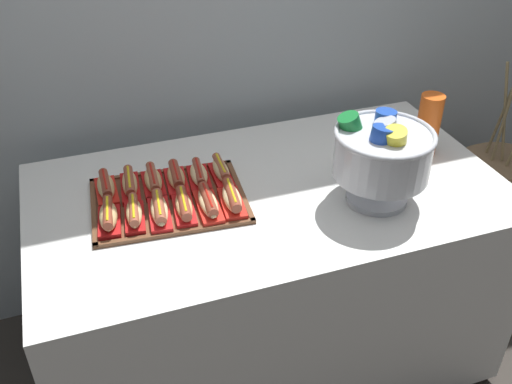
{
  "coord_description": "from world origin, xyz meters",
  "views": [
    {
      "loc": [
        -0.56,
        -1.48,
        1.87
      ],
      "look_at": [
        -0.06,
        -0.03,
        0.82
      ],
      "focal_mm": 40.9,
      "sensor_mm": 36.0,
      "label": 1
    }
  ],
  "objects_px": {
    "hot_dog_9": "(176,178)",
    "hot_dog_4": "(208,203)",
    "hot_dog_6": "(106,187)",
    "cup_stack": "(428,125)",
    "hot_dog_5": "(232,199)",
    "hot_dog_1": "(134,214)",
    "buffet_table": "(268,275)",
    "hot_dog_2": "(159,210)",
    "hot_dog_0": "(109,217)",
    "hot_dog_3": "(184,206)",
    "hot_dog_8": "(153,181)",
    "floor_vase": "(490,216)",
    "hot_dog_11": "(221,171)",
    "hot_dog_10": "(199,175)",
    "serving_tray": "(169,201)",
    "punch_bowl": "(382,153)",
    "hot_dog_7": "(130,184)"
  },
  "relations": [
    {
      "from": "hot_dog_3",
      "to": "hot_dog_4",
      "type": "xyz_separation_m",
      "value": [
        0.07,
        -0.01,
        -0.0
      ]
    },
    {
      "from": "hot_dog_6",
      "to": "hot_dog_2",
      "type": "bearing_deg",
      "value": -52.27
    },
    {
      "from": "buffet_table",
      "to": "hot_dog_9",
      "type": "xyz_separation_m",
      "value": [
        -0.28,
        0.12,
        0.41
      ]
    },
    {
      "from": "hot_dog_5",
      "to": "hot_dog_6",
      "type": "distance_m",
      "value": 0.41
    },
    {
      "from": "hot_dog_9",
      "to": "hot_dog_6",
      "type": "bearing_deg",
      "value": 175.45
    },
    {
      "from": "serving_tray",
      "to": "hot_dog_3",
      "type": "height_order",
      "value": "hot_dog_3"
    },
    {
      "from": "hot_dog_5",
      "to": "hot_dog_2",
      "type": "bearing_deg",
      "value": 175.45
    },
    {
      "from": "hot_dog_8",
      "to": "cup_stack",
      "type": "distance_m",
      "value": 0.97
    },
    {
      "from": "hot_dog_0",
      "to": "hot_dog_4",
      "type": "relative_size",
      "value": 0.87
    },
    {
      "from": "hot_dog_3",
      "to": "hot_dog_10",
      "type": "height_order",
      "value": "hot_dog_3"
    },
    {
      "from": "hot_dog_5",
      "to": "hot_dog_9",
      "type": "relative_size",
      "value": 1.04
    },
    {
      "from": "hot_dog_9",
      "to": "hot_dog_4",
      "type": "bearing_deg",
      "value": -70.1
    },
    {
      "from": "hot_dog_1",
      "to": "hot_dog_2",
      "type": "bearing_deg",
      "value": -4.55
    },
    {
      "from": "punch_bowl",
      "to": "cup_stack",
      "type": "relative_size",
      "value": 1.34
    },
    {
      "from": "hot_dog_5",
      "to": "punch_bowl",
      "type": "relative_size",
      "value": 0.57
    },
    {
      "from": "hot_dog_1",
      "to": "buffet_table",
      "type": "bearing_deg",
      "value": 4.79
    },
    {
      "from": "buffet_table",
      "to": "hot_dog_6",
      "type": "relative_size",
      "value": 9.6
    },
    {
      "from": "hot_dog_9",
      "to": "hot_dog_5",
      "type": "bearing_deg",
      "value": -52.27
    },
    {
      "from": "serving_tray",
      "to": "hot_dog_10",
      "type": "height_order",
      "value": "hot_dog_10"
    },
    {
      "from": "hot_dog_9",
      "to": "hot_dog_10",
      "type": "distance_m",
      "value": 0.08
    },
    {
      "from": "hot_dog_0",
      "to": "hot_dog_5",
      "type": "relative_size",
      "value": 0.92
    },
    {
      "from": "hot_dog_10",
      "to": "hot_dog_2",
      "type": "bearing_deg",
      "value": -136.82
    },
    {
      "from": "hot_dog_0",
      "to": "hot_dog_3",
      "type": "relative_size",
      "value": 0.94
    },
    {
      "from": "hot_dog_0",
      "to": "hot_dog_3",
      "type": "distance_m",
      "value": 0.23
    },
    {
      "from": "hot_dog_6",
      "to": "punch_bowl",
      "type": "distance_m",
      "value": 0.87
    },
    {
      "from": "hot_dog_11",
      "to": "punch_bowl",
      "type": "bearing_deg",
      "value": -31.77
    },
    {
      "from": "buffet_table",
      "to": "floor_vase",
      "type": "height_order",
      "value": "floor_vase"
    },
    {
      "from": "serving_tray",
      "to": "hot_dog_4",
      "type": "xyz_separation_m",
      "value": [
        0.11,
        -0.09,
        0.03
      ]
    },
    {
      "from": "hot_dog_4",
      "to": "floor_vase",
      "type": "bearing_deg",
      "value": 9.63
    },
    {
      "from": "hot_dog_6",
      "to": "cup_stack",
      "type": "height_order",
      "value": "cup_stack"
    },
    {
      "from": "hot_dog_5",
      "to": "buffet_table",
      "type": "bearing_deg",
      "value": 22.68
    },
    {
      "from": "hot_dog_1",
      "to": "hot_dog_4",
      "type": "xyz_separation_m",
      "value": [
        0.22,
        -0.02,
        -0.0
      ]
    },
    {
      "from": "hot_dog_7",
      "to": "hot_dog_10",
      "type": "height_order",
      "value": "hot_dog_7"
    },
    {
      "from": "hot_dog_5",
      "to": "cup_stack",
      "type": "distance_m",
      "value": 0.76
    },
    {
      "from": "hot_dog_1",
      "to": "hot_dog_8",
      "type": "xyz_separation_m",
      "value": [
        0.09,
        0.16,
        0.0
      ]
    },
    {
      "from": "serving_tray",
      "to": "cup_stack",
      "type": "height_order",
      "value": "cup_stack"
    },
    {
      "from": "hot_dog_8",
      "to": "hot_dog_9",
      "type": "bearing_deg",
      "value": -4.55
    },
    {
      "from": "hot_dog_0",
      "to": "hot_dog_11",
      "type": "height_order",
      "value": "hot_dog_0"
    },
    {
      "from": "hot_dog_11",
      "to": "cup_stack",
      "type": "xyz_separation_m",
      "value": [
        0.74,
        -0.07,
        0.08
      ]
    },
    {
      "from": "hot_dog_7",
      "to": "hot_dog_8",
      "type": "xyz_separation_m",
      "value": [
        0.07,
        -0.01,
        0.0
      ]
    },
    {
      "from": "hot_dog_2",
      "to": "hot_dog_0",
      "type": "bearing_deg",
      "value": 175.45
    },
    {
      "from": "hot_dog_6",
      "to": "hot_dog_11",
      "type": "distance_m",
      "value": 0.38
    },
    {
      "from": "hot_dog_4",
      "to": "hot_dog_10",
      "type": "distance_m",
      "value": 0.17
    },
    {
      "from": "cup_stack",
      "to": "hot_dog_5",
      "type": "bearing_deg",
      "value": -172.92
    },
    {
      "from": "hot_dog_8",
      "to": "cup_stack",
      "type": "bearing_deg",
      "value": -5.3
    },
    {
      "from": "hot_dog_1",
      "to": "hot_dog_9",
      "type": "bearing_deg",
      "value": 43.18
    },
    {
      "from": "floor_vase",
      "to": "hot_dog_11",
      "type": "xyz_separation_m",
      "value": [
        -1.28,
        -0.07,
        0.56
      ]
    },
    {
      "from": "floor_vase",
      "to": "hot_dog_3",
      "type": "height_order",
      "value": "floor_vase"
    },
    {
      "from": "floor_vase",
      "to": "punch_bowl",
      "type": "xyz_separation_m",
      "value": [
        -0.85,
        -0.34,
        0.69
      ]
    },
    {
      "from": "hot_dog_5",
      "to": "hot_dog_10",
      "type": "xyz_separation_m",
      "value": [
        -0.06,
        0.17,
        -0.0
      ]
    }
  ]
}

